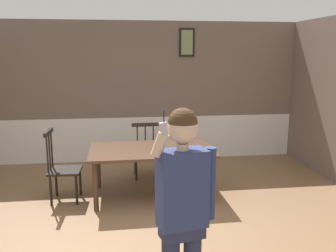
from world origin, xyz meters
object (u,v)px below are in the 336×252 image
chair_near_window (146,151)px  person_figure (183,205)px  dining_table (151,154)px  chair_by_doorway (62,168)px

chair_near_window → person_figure: bearing=89.8°
dining_table → chair_by_doorway: bearing=-179.6°
dining_table → chair_by_doorway: 1.31m
chair_near_window → dining_table: bearing=90.1°
chair_by_doorway → person_figure: size_ratio=0.61×
chair_near_window → chair_by_doorway: bearing=35.6°
chair_near_window → chair_by_doorway: (-1.29, -0.93, 0.04)m
dining_table → chair_near_window: 0.95m
dining_table → chair_by_doorway: chair_by_doorway is taller
chair_by_doorway → chair_near_window: bearing=128.7°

